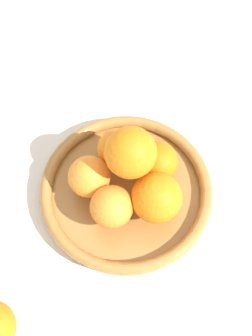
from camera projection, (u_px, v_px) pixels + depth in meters
The scene contains 3 objects.
ground_plane at pixel (126, 196), 0.83m from camera, with size 4.00×4.00×0.00m, color silver.
fruit_bowl at pixel (126, 191), 0.81m from camera, with size 0.30×0.30×0.04m.
orange_pile at pixel (130, 172), 0.75m from camera, with size 0.19×0.18×0.14m.
Camera 1 is at (-0.01, 0.33, 0.76)m, focal length 50.00 mm.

